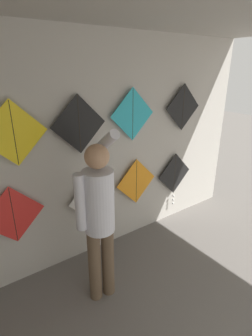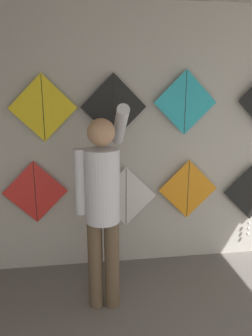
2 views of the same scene
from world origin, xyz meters
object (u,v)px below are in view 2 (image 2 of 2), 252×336
at_px(kite_6, 43,108).
at_px(kite_7, 114,107).
at_px(kite_2, 126,197).
at_px(shopkeeper, 102,199).
at_px(kite_3, 188,189).
at_px(kite_1, 35,192).
at_px(kite_4, 252,194).
at_px(kite_8, 185,103).

xyz_separation_m(kite_6, kite_7, (0.70, 0.00, 0.00)).
bearing_deg(kite_6, kite_2, 0.00).
bearing_deg(kite_7, kite_2, 0.00).
xyz_separation_m(shopkeeper, kite_3, (1.00, 0.68, -0.18)).
bearing_deg(shopkeeper, kite_7, 84.47).
xyz_separation_m(shopkeeper, kite_7, (0.17, 0.68, 0.73)).
distance_m(kite_1, kite_6, 0.88).
relative_size(kite_4, kite_7, 1.31).
distance_m(kite_2, kite_7, 0.98).
bearing_deg(kite_3, kite_7, 180.00).
bearing_deg(kite_2, kite_3, 0.00).
relative_size(kite_2, kite_8, 1.00).
xyz_separation_m(kite_1, kite_6, (0.13, 0.00, 0.87)).
distance_m(kite_7, kite_8, 0.75).
xyz_separation_m(kite_1, kite_3, (1.66, 0.00, -0.04)).
bearing_deg(kite_2, kite_1, 180.00).
bearing_deg(kite_1, kite_4, -0.02).
bearing_deg(shopkeeper, kite_1, 142.87).
relative_size(kite_3, kite_7, 1.00).
height_order(kite_4, kite_7, kite_7).
relative_size(shopkeeper, kite_8, 2.76).
height_order(shopkeeper, kite_3, shopkeeper).
bearing_deg(kite_7, kite_1, 180.00).
bearing_deg(kite_8, kite_2, 180.00).
bearing_deg(kite_3, shopkeeper, -145.70).
bearing_deg(kite_1, kite_2, 0.00).
height_order(kite_4, kite_6, kite_6).
distance_m(kite_1, kite_7, 1.21).
distance_m(kite_2, kite_8, 1.18).
height_order(kite_6, kite_8, kite_8).
relative_size(kite_4, kite_6, 1.31).
bearing_deg(kite_4, kite_1, 179.98).
bearing_deg(kite_8, kite_7, 180.00).
height_order(kite_1, kite_4, kite_1).
xyz_separation_m(kite_7, kite_8, (0.75, 0.00, 0.04)).
height_order(kite_2, kite_8, kite_8).
bearing_deg(kite_8, shopkeeper, -143.59).
relative_size(kite_1, kite_7, 1.00).
distance_m(kite_3, kite_8, 0.96).
distance_m(kite_3, kite_7, 1.24).
height_order(kite_1, kite_6, kite_6).
bearing_deg(kite_8, kite_6, 180.00).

